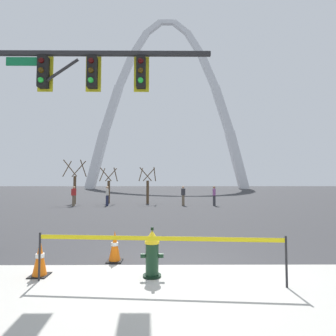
{
  "coord_description": "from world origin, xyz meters",
  "views": [
    {
      "loc": [
        -0.22,
        -6.03,
        1.9
      ],
      "look_at": [
        -0.15,
        5.0,
        2.5
      ],
      "focal_mm": 28.04,
      "sensor_mm": 36.0,
      "label": 1
    }
  ],
  "objects_px": {
    "traffic_signal_gantry": "(55,99)",
    "monument_arch": "(167,114)",
    "pedestrian_walking_left": "(214,196)",
    "pedestrian_walking_right": "(74,196)",
    "pedestrian_standing_center": "(107,196)",
    "traffic_cone_mid_sidewalk": "(40,258)",
    "pedestrian_near_trees": "(183,195)",
    "fire_hydrant": "(152,253)",
    "traffic_cone_by_hydrant": "(115,246)"
  },
  "relations": [
    {
      "from": "traffic_cone_mid_sidewalk",
      "to": "pedestrian_standing_center",
      "type": "bearing_deg",
      "value": 97.94
    },
    {
      "from": "traffic_cone_mid_sidewalk",
      "to": "pedestrian_walking_left",
      "type": "xyz_separation_m",
      "value": [
        6.43,
        15.78,
        0.46
      ]
    },
    {
      "from": "monument_arch",
      "to": "fire_hydrant",
      "type": "bearing_deg",
      "value": -90.42
    },
    {
      "from": "traffic_cone_mid_sidewalk",
      "to": "pedestrian_walking_left",
      "type": "distance_m",
      "value": 17.05
    },
    {
      "from": "traffic_signal_gantry",
      "to": "pedestrian_standing_center",
      "type": "height_order",
      "value": "traffic_signal_gantry"
    },
    {
      "from": "pedestrian_walking_left",
      "to": "pedestrian_standing_center",
      "type": "distance_m",
      "value": 8.64
    },
    {
      "from": "fire_hydrant",
      "to": "pedestrian_near_trees",
      "type": "height_order",
      "value": "pedestrian_near_trees"
    },
    {
      "from": "monument_arch",
      "to": "pedestrian_near_trees",
      "type": "xyz_separation_m",
      "value": [
        1.16,
        -52.92,
        -20.8
      ]
    },
    {
      "from": "traffic_cone_mid_sidewalk",
      "to": "pedestrian_walking_left",
      "type": "relative_size",
      "value": 0.46
    },
    {
      "from": "traffic_cone_mid_sidewalk",
      "to": "pedestrian_walking_right",
      "type": "xyz_separation_m",
      "value": [
        -4.87,
        15.72,
        0.46
      ]
    },
    {
      "from": "traffic_cone_by_hydrant",
      "to": "traffic_signal_gantry",
      "type": "bearing_deg",
      "value": 153.91
    },
    {
      "from": "traffic_cone_mid_sidewalk",
      "to": "pedestrian_near_trees",
      "type": "xyz_separation_m",
      "value": [
        3.95,
        16.08,
        0.46
      ]
    },
    {
      "from": "pedestrian_standing_center",
      "to": "pedestrian_near_trees",
      "type": "height_order",
      "value": "same"
    },
    {
      "from": "pedestrian_near_trees",
      "to": "monument_arch",
      "type": "bearing_deg",
      "value": 91.26
    },
    {
      "from": "pedestrian_standing_center",
      "to": "pedestrian_walking_left",
      "type": "bearing_deg",
      "value": -0.35
    },
    {
      "from": "traffic_cone_by_hydrant",
      "to": "pedestrian_standing_center",
      "type": "height_order",
      "value": "pedestrian_standing_center"
    },
    {
      "from": "pedestrian_standing_center",
      "to": "traffic_signal_gantry",
      "type": "bearing_deg",
      "value": -83.46
    },
    {
      "from": "traffic_cone_mid_sidewalk",
      "to": "fire_hydrant",
      "type": "bearing_deg",
      "value": -1.23
    },
    {
      "from": "traffic_signal_gantry",
      "to": "pedestrian_walking_left",
      "type": "bearing_deg",
      "value": 63.02
    },
    {
      "from": "monument_arch",
      "to": "pedestrian_standing_center",
      "type": "distance_m",
      "value": 57.31
    },
    {
      "from": "traffic_signal_gantry",
      "to": "pedestrian_near_trees",
      "type": "distance_m",
      "value": 15.26
    },
    {
      "from": "pedestrian_near_trees",
      "to": "traffic_cone_mid_sidewalk",
      "type": "bearing_deg",
      "value": -103.79
    },
    {
      "from": "pedestrian_near_trees",
      "to": "traffic_signal_gantry",
      "type": "bearing_deg",
      "value": -107.88
    },
    {
      "from": "pedestrian_walking_left",
      "to": "pedestrian_walking_right",
      "type": "bearing_deg",
      "value": -179.68
    },
    {
      "from": "pedestrian_walking_left",
      "to": "pedestrian_standing_center",
      "type": "height_order",
      "value": "same"
    },
    {
      "from": "pedestrian_walking_left",
      "to": "pedestrian_walking_right",
      "type": "relative_size",
      "value": 1.0
    },
    {
      "from": "pedestrian_walking_left",
      "to": "pedestrian_walking_right",
      "type": "xyz_separation_m",
      "value": [
        -11.3,
        -0.06,
        0.0
      ]
    },
    {
      "from": "pedestrian_walking_left",
      "to": "pedestrian_near_trees",
      "type": "relative_size",
      "value": 1.0
    },
    {
      "from": "pedestrian_standing_center",
      "to": "pedestrian_walking_right",
      "type": "distance_m",
      "value": 2.66
    },
    {
      "from": "pedestrian_near_trees",
      "to": "pedestrian_standing_center",
      "type": "bearing_deg",
      "value": -177.67
    },
    {
      "from": "fire_hydrant",
      "to": "pedestrian_near_trees",
      "type": "bearing_deg",
      "value": 84.09
    },
    {
      "from": "traffic_cone_by_hydrant",
      "to": "pedestrian_near_trees",
      "type": "xyz_separation_m",
      "value": [
        2.63,
        15.09,
        0.46
      ]
    },
    {
      "from": "traffic_cone_by_hydrant",
      "to": "pedestrian_walking_left",
      "type": "relative_size",
      "value": 0.46
    },
    {
      "from": "pedestrian_walking_right",
      "to": "pedestrian_near_trees",
      "type": "relative_size",
      "value": 1.0
    },
    {
      "from": "pedestrian_standing_center",
      "to": "fire_hydrant",
      "type": "bearing_deg",
      "value": -74.22
    },
    {
      "from": "fire_hydrant",
      "to": "pedestrian_near_trees",
      "type": "distance_m",
      "value": 16.22
    },
    {
      "from": "fire_hydrant",
      "to": "traffic_cone_mid_sidewalk",
      "type": "xyz_separation_m",
      "value": [
        -2.28,
        0.05,
        -0.11
      ]
    },
    {
      "from": "fire_hydrant",
      "to": "monument_arch",
      "type": "xyz_separation_m",
      "value": [
        0.51,
        69.05,
        21.15
      ]
    },
    {
      "from": "traffic_signal_gantry",
      "to": "pedestrian_walking_right",
      "type": "bearing_deg",
      "value": 107.16
    },
    {
      "from": "traffic_cone_mid_sidewalk",
      "to": "pedestrian_walking_right",
      "type": "height_order",
      "value": "pedestrian_walking_right"
    },
    {
      "from": "fire_hydrant",
      "to": "pedestrian_standing_center",
      "type": "height_order",
      "value": "pedestrian_standing_center"
    },
    {
      "from": "traffic_cone_by_hydrant",
      "to": "pedestrian_standing_center",
      "type": "relative_size",
      "value": 0.46
    },
    {
      "from": "fire_hydrant",
      "to": "traffic_cone_mid_sidewalk",
      "type": "height_order",
      "value": "fire_hydrant"
    },
    {
      "from": "traffic_signal_gantry",
      "to": "monument_arch",
      "type": "height_order",
      "value": "monument_arch"
    },
    {
      "from": "pedestrian_walking_right",
      "to": "pedestrian_near_trees",
      "type": "distance_m",
      "value": 8.83
    },
    {
      "from": "pedestrian_standing_center",
      "to": "pedestrian_walking_right",
      "type": "relative_size",
      "value": 1.0
    },
    {
      "from": "fire_hydrant",
      "to": "traffic_signal_gantry",
      "type": "bearing_deg",
      "value": 145.5
    },
    {
      "from": "traffic_cone_by_hydrant",
      "to": "traffic_signal_gantry",
      "type": "xyz_separation_m",
      "value": [
        -1.94,
        0.95,
        3.91
      ]
    },
    {
      "from": "fire_hydrant",
      "to": "pedestrian_standing_center",
      "type": "xyz_separation_m",
      "value": [
        -4.49,
        15.88,
        0.35
      ]
    },
    {
      "from": "traffic_signal_gantry",
      "to": "monument_arch",
      "type": "distance_m",
      "value": 69.36
    }
  ]
}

